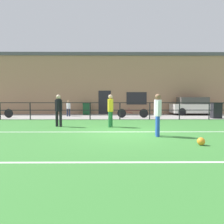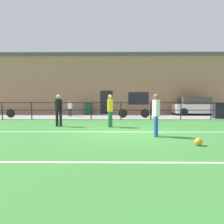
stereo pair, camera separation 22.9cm
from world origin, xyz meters
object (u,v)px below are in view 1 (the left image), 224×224
(player_winger, at_px, (158,112))
(trash_bin_0, at_px, (87,109))
(spectator_child, at_px, (68,107))
(soccer_ball_match, at_px, (201,141))
(player_goalkeeper, at_px, (59,108))
(bicycle_parked_0, at_px, (133,113))
(player_striker, at_px, (110,109))
(trash_bin_1, at_px, (216,110))
(parked_car_red, at_px, (194,106))

(player_winger, relative_size, trash_bin_0, 1.62)
(spectator_child, bearing_deg, soccer_ball_match, 133.29)
(player_goalkeeper, bearing_deg, soccer_ball_match, 167.01)
(bicycle_parked_0, bearing_deg, player_goalkeeper, -130.84)
(player_striker, xyz_separation_m, soccer_ball_match, (2.76, -4.33, -0.80))
(player_striker, bearing_deg, trash_bin_1, -40.64)
(player_goalkeeper, distance_m, soccer_ball_match, 7.03)
(parked_car_red, relative_size, trash_bin_0, 3.97)
(spectator_child, xyz_separation_m, bicycle_parked_0, (4.89, -1.27, -0.37))
(player_goalkeeper, distance_m, trash_bin_0, 8.05)
(parked_car_red, bearing_deg, player_striker, -132.35)
(player_striker, bearing_deg, trash_bin_0, 32.25)
(trash_bin_1, bearing_deg, soccer_ball_match, -117.94)
(soccer_ball_match, height_order, trash_bin_1, trash_bin_1)
(trash_bin_1, bearing_deg, trash_bin_0, 158.83)
(bicycle_parked_0, xyz_separation_m, trash_bin_0, (-3.65, 3.14, 0.16))
(soccer_ball_match, xyz_separation_m, bicycle_parked_0, (-1.14, 9.36, 0.23))
(player_goalkeeper, distance_m, parked_car_red, 12.39)
(player_striker, xyz_separation_m, trash_bin_0, (-2.04, 8.16, -0.40))
(player_winger, bearing_deg, trash_bin_0, -154.67)
(soccer_ball_match, distance_m, bicycle_parked_0, 9.43)
(parked_car_red, bearing_deg, spectator_child, -171.66)
(player_striker, distance_m, parked_car_red, 10.58)
(spectator_child, height_order, trash_bin_0, spectator_child)
(soccer_ball_match, distance_m, parked_car_red, 12.93)
(player_goalkeeper, height_order, player_winger, player_goalkeeper)
(bicycle_parked_0, distance_m, trash_bin_0, 4.82)
(player_goalkeeper, height_order, trash_bin_0, player_goalkeeper)
(player_winger, height_order, soccer_ball_match, player_winger)
(player_goalkeeper, height_order, player_striker, player_striker)
(player_striker, bearing_deg, player_goalkeeper, 105.15)
(player_goalkeeper, distance_m, bicycle_parked_0, 6.48)
(soccer_ball_match, relative_size, spectator_child, 0.19)
(spectator_child, bearing_deg, trash_bin_0, -109.76)
(bicycle_parked_0, bearing_deg, soccer_ball_match, -83.05)
(player_striker, xyz_separation_m, parked_car_red, (7.12, 7.82, -0.19))
(player_striker, height_order, parked_car_red, player_striker)
(player_goalkeeper, relative_size, trash_bin_0, 1.63)
(trash_bin_0, bearing_deg, trash_bin_1, -21.17)
(soccer_ball_match, bearing_deg, spectator_child, 119.59)
(player_winger, xyz_separation_m, trash_bin_0, (-3.81, 10.88, -0.39))
(trash_bin_0, xyz_separation_m, trash_bin_1, (9.48, -3.67, 0.06))
(player_striker, xyz_separation_m, spectator_child, (-3.28, 6.29, -0.19))
(player_striker, bearing_deg, spectator_child, 45.74)
(soccer_ball_match, height_order, parked_car_red, parked_car_red)
(spectator_child, height_order, trash_bin_1, spectator_child)
(player_winger, xyz_separation_m, soccer_ball_match, (0.99, -1.62, -0.78))
(trash_bin_0, bearing_deg, parked_car_red, -2.18)
(spectator_child, height_order, parked_car_red, parked_car_red)
(spectator_child, height_order, bicycle_parked_0, spectator_child)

